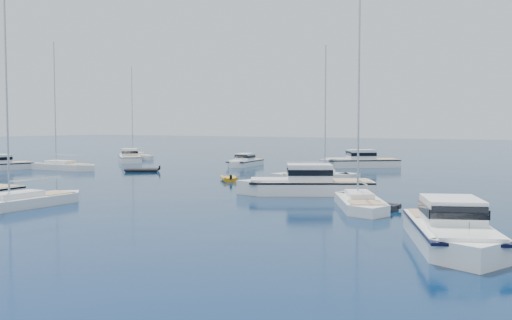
# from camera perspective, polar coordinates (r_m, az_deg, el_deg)

# --- Properties ---
(ground) EXTENTS (400.00, 400.00, 0.00)m
(ground) POSITION_cam_1_polar(r_m,az_deg,el_deg) (41.13, -17.47, -4.88)
(ground) COLOR #08204E
(ground) RESTS_ON ground
(motor_cruiser_right) EXTENTS (7.62, 11.74, 2.96)m
(motor_cruiser_right) POSITION_cam_1_polar(r_m,az_deg,el_deg) (30.30, 18.33, -7.89)
(motor_cruiser_right) COLOR white
(motor_cruiser_right) RESTS_ON ground
(motor_cruiser_centre) EXTENTS (12.45, 9.23, 3.20)m
(motor_cruiser_centre) POSITION_cam_1_polar(r_m,az_deg,el_deg) (49.83, 4.86, -3.28)
(motor_cruiser_centre) COLOR silver
(motor_cruiser_centre) RESTS_ON ground
(motor_cruiser_far_l) EXTENTS (9.20, 8.97, 2.58)m
(motor_cruiser_far_l) POSITION_cam_1_polar(r_m,az_deg,el_deg) (93.36, -12.05, -0.16)
(motor_cruiser_far_l) COLOR white
(motor_cruiser_far_l) RESTS_ON ground
(motor_cruiser_distant) EXTENTS (11.36, 9.82, 3.04)m
(motor_cruiser_distant) POSITION_cam_1_polar(r_m,az_deg,el_deg) (81.07, 9.89, -0.69)
(motor_cruiser_distant) COLOR silver
(motor_cruiser_distant) RESTS_ON ground
(motor_cruiser_horizon) EXTENTS (3.64, 8.80, 2.24)m
(motor_cruiser_horizon) POSITION_cam_1_polar(r_m,az_deg,el_deg) (81.99, -1.10, -0.59)
(motor_cruiser_horizon) COLOR white
(motor_cruiser_horizon) RESTS_ON ground
(sailboat_fore) EXTENTS (2.89, 10.88, 15.96)m
(sailboat_fore) POSITION_cam_1_polar(r_m,az_deg,el_deg) (45.12, -21.48, -4.23)
(sailboat_fore) COLOR white
(sailboat_fore) RESTS_ON ground
(sailboat_mid_r) EXTENTS (7.52, 10.55, 15.50)m
(sailboat_mid_r) POSITION_cam_1_polar(r_m,az_deg,el_deg) (42.17, 9.95, -4.56)
(sailboat_mid_r) COLOR white
(sailboat_mid_r) RESTS_ON ground
(sailboat_mid_l) EXTENTS (11.53, 3.24, 16.85)m
(sailboat_mid_l) POSITION_cam_1_polar(r_m,az_deg,el_deg) (79.53, -18.08, -0.89)
(sailboat_mid_l) COLOR white
(sailboat_mid_l) RESTS_ON ground
(sailboat_centre) EXTENTS (9.81, 7.32, 14.56)m
(sailboat_centre) POSITION_cam_1_polar(r_m,az_deg,el_deg) (62.62, 5.73, -1.89)
(sailboat_centre) COLOR white
(sailboat_centre) RESTS_ON ground
(sailboat_far_l) EXTENTS (11.08, 6.79, 15.92)m
(sailboat_far_l) POSITION_cam_1_polar(r_m,az_deg,el_deg) (100.89, -11.50, 0.12)
(sailboat_far_l) COLOR white
(sailboat_far_l) RESTS_ON ground
(tender_yellow) EXTENTS (3.46, 3.63, 0.95)m
(tender_yellow) POSITION_cam_1_polar(r_m,az_deg,el_deg) (61.24, -2.63, -1.99)
(tender_yellow) COLOR #C8840B
(tender_yellow) RESTS_ON ground
(tender_grey_near) EXTENTS (3.31, 2.39, 0.95)m
(tender_grey_near) POSITION_cam_1_polar(r_m,az_deg,el_deg) (41.73, 11.64, -4.67)
(tender_grey_near) COLOR black
(tender_grey_near) RESTS_ON ground
(tender_grey_far) EXTENTS (4.81, 4.15, 0.95)m
(tender_grey_far) POSITION_cam_1_polar(r_m,az_deg,el_deg) (73.53, -10.88, -1.13)
(tender_grey_far) COLOR black
(tender_grey_far) RESTS_ON ground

